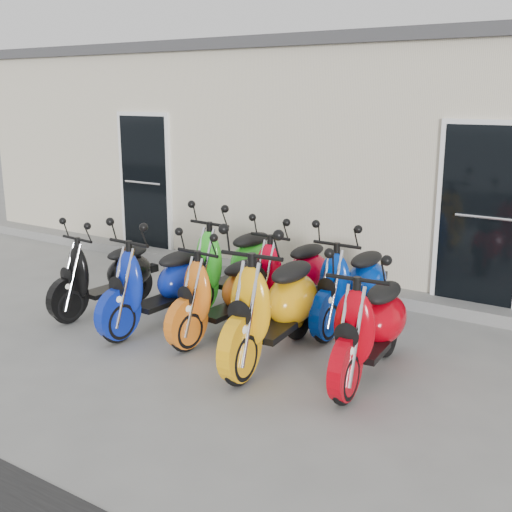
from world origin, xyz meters
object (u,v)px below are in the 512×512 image
object	(u,v)px
scooter_back_green	(232,251)
scooter_back_blue	(352,272)
scooter_front_orange_a	(223,281)
scooter_front_orange_b	(273,290)
scooter_front_black	(105,264)
scooter_front_blue	(157,271)
scooter_back_red	(290,263)
scooter_front_red	(371,311)

from	to	relation	value
scooter_back_green	scooter_back_blue	size ratio (longest dim) A/B	1.05
scooter_front_orange_a	scooter_front_orange_b	xyz separation A→B (m)	(0.80, -0.25, 0.10)
scooter_front_black	scooter_front_blue	size ratio (longest dim) A/B	0.92
scooter_front_black	scooter_front_orange_b	world-z (taller)	scooter_front_orange_b
scooter_front_black	scooter_front_blue	xyz separation A→B (m)	(0.89, -0.05, 0.05)
scooter_back_red	scooter_front_blue	bearing A→B (deg)	-124.20
scooter_front_blue	scooter_front_orange_a	bearing A→B (deg)	15.56
scooter_front_black	scooter_front_red	distance (m)	3.44
scooter_front_orange_b	scooter_back_green	distance (m)	1.86
scooter_front_orange_a	scooter_back_red	bearing A→B (deg)	82.28
scooter_front_red	scooter_front_black	bearing A→B (deg)	175.41
scooter_front_orange_a	scooter_front_blue	bearing A→B (deg)	-162.28
scooter_front_black	scooter_front_orange_a	size ratio (longest dim) A/B	0.96
scooter_front_orange_a	scooter_back_blue	bearing A→B (deg)	48.60
scooter_front_orange_b	scooter_front_red	distance (m)	0.98
scooter_back_green	scooter_back_blue	xyz separation A→B (m)	(1.63, 0.04, -0.03)
scooter_front_blue	scooter_back_red	world-z (taller)	scooter_front_blue
scooter_front_blue	scooter_back_red	distance (m)	1.59
scooter_front_orange_a	scooter_front_red	distance (m)	1.78
scooter_back_blue	scooter_front_orange_a	bearing A→B (deg)	-134.99
scooter_front_black	scooter_back_red	xyz separation A→B (m)	(1.89, 1.18, 0.03)
scooter_back_green	scooter_front_red	bearing A→B (deg)	-21.56
scooter_front_blue	scooter_front_orange_a	distance (m)	0.80
scooter_back_green	scooter_back_blue	world-z (taller)	scooter_back_green
scooter_front_blue	scooter_back_red	xyz separation A→B (m)	(1.00, 1.23, -0.02)
scooter_back_blue	scooter_front_red	bearing A→B (deg)	-56.80
scooter_front_orange_a	scooter_back_red	xyz separation A→B (m)	(0.22, 1.04, 0.00)
scooter_front_orange_a	scooter_back_blue	xyz separation A→B (m)	(1.05, 1.02, 0.02)
scooter_front_black	scooter_front_orange_a	world-z (taller)	scooter_front_orange_a
scooter_front_orange_a	scooter_back_red	world-z (taller)	scooter_back_red
scooter_front_black	scooter_back_blue	distance (m)	2.95
scooter_back_green	scooter_back_red	distance (m)	0.81
scooter_front_blue	scooter_front_orange_b	bearing A→B (deg)	-0.19
scooter_front_orange_b	scooter_front_red	size ratio (longest dim) A/B	1.10
scooter_back_red	scooter_front_black	bearing A→B (deg)	-142.98
scooter_front_red	scooter_back_red	bearing A→B (deg)	138.32
scooter_front_orange_a	scooter_back_green	size ratio (longest dim) A/B	0.93
scooter_back_green	scooter_front_black	bearing A→B (deg)	-130.62
scooter_front_black	scooter_back_green	size ratio (longest dim) A/B	0.89
scooter_front_black	scooter_back_green	xyz separation A→B (m)	(1.08, 1.12, 0.08)
scooter_front_red	scooter_back_green	xyz separation A→B (m)	(-2.36, 1.10, 0.02)
scooter_front_orange_a	scooter_back_blue	world-z (taller)	scooter_back_blue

